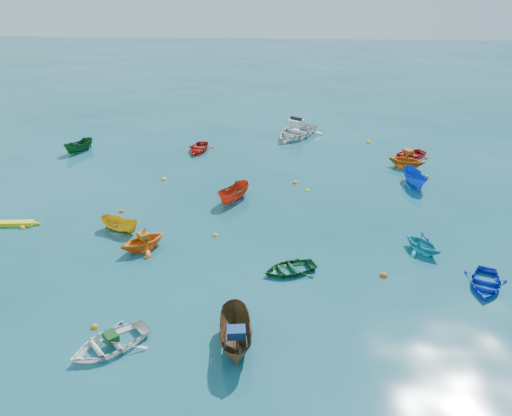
# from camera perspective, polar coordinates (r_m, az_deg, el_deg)

# --- Properties ---
(ground) EXTENTS (160.00, 160.00, 0.00)m
(ground) POSITION_cam_1_polar(r_m,az_deg,el_deg) (26.61, -0.63, -5.61)
(ground) COLOR #0A424B
(ground) RESTS_ON ground
(dinghy_white_near) EXTENTS (3.97, 3.93, 0.68)m
(dinghy_white_near) POSITION_cam_1_polar(r_m,az_deg,el_deg) (21.95, -16.32, -15.01)
(dinghy_white_near) COLOR white
(dinghy_white_near) RESTS_ON ground
(sampan_brown_mid) EXTENTS (1.76, 3.68, 1.37)m
(sampan_brown_mid) POSITION_cam_1_polar(r_m,az_deg,el_deg) (21.18, -2.24, -15.51)
(sampan_brown_mid) COLOR #53371D
(sampan_brown_mid) RESTS_ON ground
(dinghy_blue_se) EXTENTS (2.97, 3.42, 0.59)m
(dinghy_blue_se) POSITION_cam_1_polar(r_m,az_deg,el_deg) (26.79, 24.64, -8.15)
(dinghy_blue_se) COLOR #0F28C2
(dinghy_blue_se) RESTS_ON ground
(dinghy_orange_w) EXTENTS (3.46, 3.43, 1.38)m
(dinghy_orange_w) POSITION_cam_1_polar(r_m,az_deg,el_deg) (27.95, -12.68, -4.61)
(dinghy_orange_w) COLOR orange
(dinghy_orange_w) RESTS_ON ground
(sampan_yellow_mid) EXTENTS (2.67, 1.79, 0.97)m
(sampan_yellow_mid) POSITION_cam_1_polar(r_m,az_deg,el_deg) (30.10, -15.18, -2.52)
(sampan_yellow_mid) COLOR gold
(sampan_yellow_mid) RESTS_ON ground
(dinghy_green_e) EXTENTS (3.27, 2.85, 0.57)m
(dinghy_green_e) POSITION_cam_1_polar(r_m,az_deg,el_deg) (25.50, 3.81, -7.27)
(dinghy_green_e) COLOR #114923
(dinghy_green_e) RESTS_ON ground
(dinghy_cyan_se) EXTENTS (2.96, 3.02, 1.20)m
(dinghy_cyan_se) POSITION_cam_1_polar(r_m,az_deg,el_deg) (28.54, 18.39, -4.71)
(dinghy_cyan_se) COLOR #1D9EB3
(dinghy_cyan_se) RESTS_ON ground
(sampan_orange_n) EXTENTS (2.50, 3.12, 1.15)m
(sampan_orange_n) POSITION_cam_1_polar(r_m,az_deg,el_deg) (32.68, -2.53, 0.88)
(sampan_orange_n) COLOR red
(sampan_orange_n) RESTS_ON ground
(dinghy_red_ne) EXTENTS (3.82, 3.57, 0.65)m
(dinghy_red_ne) POSITION_cam_1_polar(r_m,az_deg,el_deg) (41.67, 16.99, 5.55)
(dinghy_red_ne) COLOR red
(dinghy_red_ne) RESTS_ON ground
(sampan_blue_far) EXTENTS (1.57, 3.15, 1.17)m
(sampan_blue_far) POSITION_cam_1_polar(r_m,az_deg,el_deg) (36.58, 17.61, 2.51)
(sampan_blue_far) COLOR blue
(sampan_blue_far) RESTS_ON ground
(dinghy_red_far) EXTENTS (2.49, 3.26, 0.63)m
(dinghy_red_far) POSITION_cam_1_polar(r_m,az_deg,el_deg) (41.57, -6.59, 6.52)
(dinghy_red_far) COLOR red
(dinghy_red_far) RESTS_ON ground
(dinghy_orange_far) EXTENTS (3.27, 3.04, 1.41)m
(dinghy_orange_far) POSITION_cam_1_polar(r_m,az_deg,el_deg) (39.56, 16.73, 4.47)
(dinghy_orange_far) COLOR #C06312
(dinghy_orange_far) RESTS_ON ground
(sampan_green_far) EXTENTS (2.29, 2.86, 1.05)m
(sampan_green_far) POSITION_cam_1_polar(r_m,az_deg,el_deg) (43.60, -19.47, 6.11)
(sampan_green_far) COLOR #11491A
(sampan_green_far) RESTS_ON ground
(kayak_yellow) EXTENTS (3.40, 0.82, 0.33)m
(kayak_yellow) POSITION_cam_1_polar(r_m,az_deg,el_deg) (33.01, -26.22, -1.79)
(kayak_yellow) COLOR yellow
(kayak_yellow) RESTS_ON ground
(motorboat_white) EXTENTS (5.79, 6.24, 1.65)m
(motorboat_white) POSITION_cam_1_polar(r_m,az_deg,el_deg) (44.96, 4.55, 8.18)
(motorboat_white) COLOR silver
(motorboat_white) RESTS_ON ground
(tarp_green_a) EXTENTS (0.77, 0.77, 0.30)m
(tarp_green_a) POSITION_cam_1_polar(r_m,az_deg,el_deg) (21.67, -16.25, -13.95)
(tarp_green_a) COLOR #104319
(tarp_green_a) RESTS_ON dinghy_white_near
(tarp_blue_a) EXTENTS (0.81, 0.65, 0.36)m
(tarp_blue_a) POSITION_cam_1_polar(r_m,az_deg,el_deg) (20.49, -2.27, -14.00)
(tarp_blue_a) COLOR navy
(tarp_blue_a) RESTS_ON sampan_brown_mid
(tarp_orange_a) EXTENTS (0.77, 0.79, 0.30)m
(tarp_orange_a) POSITION_cam_1_polar(r_m,az_deg,el_deg) (27.55, -12.77, -3.08)
(tarp_orange_a) COLOR #AF5C12
(tarp_orange_a) RESTS_ON dinghy_orange_w
(tarp_orange_b) EXTENTS (0.87, 0.92, 0.35)m
(tarp_orange_b) POSITION_cam_1_polar(r_m,az_deg,el_deg) (41.43, 16.98, 6.18)
(tarp_orange_b) COLOR #B34D12
(tarp_orange_b) RESTS_ON dinghy_red_ne
(buoy_or_a) EXTENTS (0.33, 0.33, 0.33)m
(buoy_or_a) POSITION_cam_1_polar(r_m,az_deg,el_deg) (23.11, -17.97, -12.85)
(buoy_or_a) COLOR orange
(buoy_or_a) RESTS_ON ground
(buoy_ye_a) EXTENTS (0.30, 0.30, 0.30)m
(buoy_ye_a) POSITION_cam_1_polar(r_m,az_deg,el_deg) (28.63, -4.67, -3.18)
(buoy_ye_a) COLOR gold
(buoy_ye_a) RESTS_ON ground
(buoy_or_b) EXTENTS (0.39, 0.39, 0.39)m
(buoy_or_b) POSITION_cam_1_polar(r_m,az_deg,el_deg) (25.92, 14.36, -7.54)
(buoy_or_b) COLOR #CF4F0B
(buoy_or_b) RESTS_ON ground
(buoy_ye_b) EXTENTS (0.33, 0.33, 0.33)m
(buoy_ye_b) POSITION_cam_1_polar(r_m,az_deg,el_deg) (32.37, -25.11, -2.10)
(buoy_ye_b) COLOR gold
(buoy_ye_b) RESTS_ON ground
(buoy_or_c) EXTENTS (0.33, 0.33, 0.33)m
(buoy_or_c) POSITION_cam_1_polar(r_m,az_deg,el_deg) (32.29, -15.09, -0.42)
(buoy_or_c) COLOR #EB540C
(buoy_or_c) RESTS_ON ground
(buoy_ye_c) EXTENTS (0.31, 0.31, 0.31)m
(buoy_ye_c) POSITION_cam_1_polar(r_m,az_deg,el_deg) (34.17, 5.91, 1.96)
(buoy_ye_c) COLOR yellow
(buoy_ye_c) RESTS_ON ground
(buoy_or_d) EXTENTS (0.36, 0.36, 0.36)m
(buoy_or_d) POSITION_cam_1_polar(r_m,az_deg,el_deg) (38.18, 18.89, 3.34)
(buoy_or_d) COLOR orange
(buoy_or_d) RESTS_ON ground
(buoy_ye_d) EXTENTS (0.38, 0.38, 0.38)m
(buoy_ye_d) POSITION_cam_1_polar(r_m,az_deg,el_deg) (36.33, -10.46, 3.19)
(buoy_ye_d) COLOR yellow
(buoy_ye_d) RESTS_ON ground
(buoy_or_e) EXTENTS (0.35, 0.35, 0.35)m
(buoy_or_e) POSITION_cam_1_polar(r_m,az_deg,el_deg) (35.29, 4.47, 2.85)
(buoy_or_e) COLOR orange
(buoy_or_e) RESTS_ON ground
(buoy_ye_e) EXTENTS (0.38, 0.38, 0.38)m
(buoy_ye_e) POSITION_cam_1_polar(r_m,az_deg,el_deg) (44.26, 12.74, 7.30)
(buoy_ye_e) COLOR yellow
(buoy_ye_e) RESTS_ON ground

